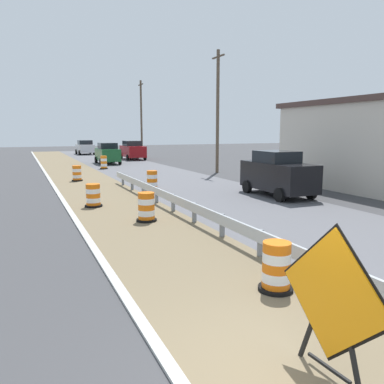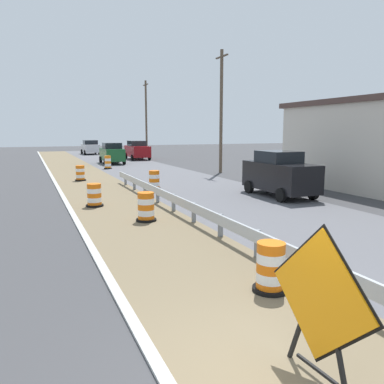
% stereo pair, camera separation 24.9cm
% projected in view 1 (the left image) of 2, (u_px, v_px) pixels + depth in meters
% --- Properties ---
extents(ground_plane, '(160.00, 160.00, 0.00)m').
position_uv_depth(ground_plane, '(281.00, 374.00, 5.12)').
color(ground_plane, '#3D3D3F').
extents(median_dirt_strip, '(3.88, 120.00, 0.01)m').
position_uv_depth(median_dirt_strip, '(324.00, 360.00, 5.42)').
color(median_dirt_strip, '#706047').
rests_on(median_dirt_strip, ground).
extents(warning_sign_diamond, '(0.13, 1.85, 2.07)m').
position_uv_depth(warning_sign_diamond, '(332.00, 299.00, 4.90)').
color(warning_sign_diamond, black).
rests_on(warning_sign_diamond, ground).
extents(traffic_barrel_nearest, '(0.70, 0.70, 1.01)m').
position_uv_depth(traffic_barrel_nearest, '(276.00, 269.00, 7.72)').
color(traffic_barrel_nearest, orange).
rests_on(traffic_barrel_nearest, ground).
extents(traffic_barrel_close, '(0.73, 0.73, 1.03)m').
position_uv_depth(traffic_barrel_close, '(146.00, 208.00, 13.70)').
color(traffic_barrel_close, orange).
rests_on(traffic_barrel_close, ground).
extents(traffic_barrel_mid, '(0.74, 0.74, 0.98)m').
position_uv_depth(traffic_barrel_mid, '(93.00, 197.00, 16.31)').
color(traffic_barrel_mid, orange).
rests_on(traffic_barrel_mid, ground).
extents(traffic_barrel_far, '(0.71, 0.71, 1.04)m').
position_uv_depth(traffic_barrel_far, '(152.00, 181.00, 21.06)').
color(traffic_barrel_far, orange).
rests_on(traffic_barrel_far, ground).
extents(traffic_barrel_farther, '(0.69, 0.69, 0.99)m').
position_uv_depth(traffic_barrel_farther, '(77.00, 174.00, 24.68)').
color(traffic_barrel_farther, orange).
rests_on(traffic_barrel_farther, ground).
extents(traffic_barrel_farthest, '(0.65, 0.65, 1.10)m').
position_uv_depth(traffic_barrel_farthest, '(104.00, 163.00, 32.47)').
color(traffic_barrel_farthest, orange).
rests_on(traffic_barrel_farthest, ground).
extents(car_lead_near_lane, '(2.17, 4.31, 1.92)m').
position_uv_depth(car_lead_near_lane, '(85.00, 147.00, 52.47)').
color(car_lead_near_lane, silver).
rests_on(car_lead_near_lane, ground).
extents(car_trailing_near_lane, '(2.05, 4.31, 2.21)m').
position_uv_depth(car_trailing_near_lane, '(278.00, 174.00, 18.95)').
color(car_trailing_near_lane, black).
rests_on(car_trailing_near_lane, ground).
extents(car_lead_far_lane, '(2.06, 4.32, 2.04)m').
position_uv_depth(car_lead_far_lane, '(107.00, 153.00, 37.47)').
color(car_lead_far_lane, '#195128').
rests_on(car_lead_far_lane, ground).
extents(car_mid_far_lane, '(2.18, 4.58, 2.08)m').
position_uv_depth(car_mid_far_lane, '(133.00, 150.00, 43.19)').
color(car_mid_far_lane, maroon).
rests_on(car_mid_far_lane, ground).
extents(utility_pole_mid, '(0.24, 1.80, 9.07)m').
position_uv_depth(utility_pole_mid, '(218.00, 110.00, 28.95)').
color(utility_pole_mid, brown).
rests_on(utility_pole_mid, ground).
extents(utility_pole_far, '(0.24, 1.80, 9.24)m').
position_uv_depth(utility_pole_far, '(141.00, 118.00, 47.64)').
color(utility_pole_far, brown).
rests_on(utility_pole_far, ground).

